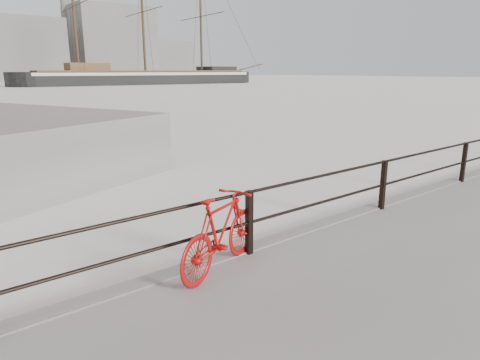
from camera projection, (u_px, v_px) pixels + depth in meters
ground at (373, 223)px, 8.89m from camera, size 400.00×400.00×0.00m
guardrail at (383, 185)px, 8.57m from camera, size 28.00×0.10×1.00m
bicycle at (221, 232)px, 5.90m from camera, size 1.83×0.93×1.12m
barque_black at (146, 84)px, 95.86m from camera, size 64.54×25.73×35.47m
industrial_west at (3, 49)px, 124.58m from camera, size 32.00×18.00×18.00m
industrial_mid at (111, 44)px, 148.80m from camera, size 26.00×20.00×24.00m
industrial_east at (163, 60)px, 167.74m from camera, size 20.00×16.00×14.00m
smokestack at (65, 11)px, 142.21m from camera, size 2.80×2.80×44.00m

